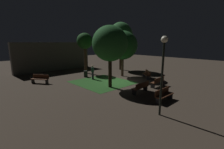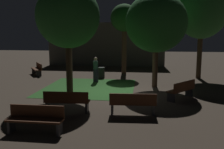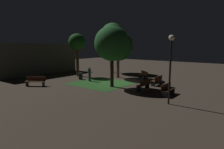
{
  "view_description": "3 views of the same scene",
  "coord_description": "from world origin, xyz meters",
  "views": [
    {
      "loc": [
        -11.41,
        -11.04,
        4.07
      ],
      "look_at": [
        -0.45,
        0.5,
        0.75
      ],
      "focal_mm": 24.87,
      "sensor_mm": 36.0,
      "label": 1
    },
    {
      "loc": [
        1.72,
        -13.72,
        3.2
      ],
      "look_at": [
        -0.08,
        0.95,
        0.8
      ],
      "focal_mm": 42.18,
      "sensor_mm": 36.0,
      "label": 2
    },
    {
      "loc": [
        -14.99,
        -11.13,
        3.69
      ],
      "look_at": [
        -0.41,
        0.35,
        0.83
      ],
      "focal_mm": 29.27,
      "sensor_mm": 36.0,
      "label": 3
    }
  ],
  "objects": [
    {
      "name": "ground_plane",
      "position": [
        0.0,
        0.0,
        0.0
      ],
      "size": [
        60.0,
        60.0,
        0.0
      ],
      "primitive_type": "plane",
      "color": "#3D3328"
    },
    {
      "name": "grass_lawn",
      "position": [
        -1.4,
        0.95,
        0.01
      ],
      "size": [
        5.15,
        5.6,
        0.01
      ],
      "primitive_type": "cube",
      "color": "#23511E",
      "rests_on": "ground"
    },
    {
      "name": "bench_lawn_edge",
      "position": [
        -1.31,
        -3.85,
        0.48
      ],
      "size": [
        1.82,
        0.55,
        0.88
      ],
      "color": "#422314",
      "rests_on": "ground"
    },
    {
      "name": "bench_front_right",
      "position": [
        1.32,
        -3.85,
        0.48
      ],
      "size": [
        1.82,
        0.58,
        0.88
      ],
      "color": "#422314",
      "rests_on": "ground"
    },
    {
      "name": "bench_back_row",
      "position": [
        -6.21,
        4.96,
        0.48
      ],
      "size": [
        1.4,
        1.76,
        0.88
      ],
      "color": "#422314",
      "rests_on": "ground"
    },
    {
      "name": "bench_by_lamp",
      "position": [
        3.55,
        -1.12,
        0.48
      ],
      "size": [
        1.51,
        1.7,
        0.88
      ],
      "color": "brown",
      "rests_on": "ground"
    },
    {
      "name": "bench_path_side",
      "position": [
        -1.67,
        -6.05,
        0.48
      ],
      "size": [
        1.8,
        0.5,
        0.88
      ],
      "color": "#422314",
      "rests_on": "ground"
    },
    {
      "name": "tree_right_canopy",
      "position": [
        5.5,
        4.93,
        4.8
      ],
      "size": [
        3.56,
        3.56,
        6.92
      ],
      "color": "#423021",
      "rests_on": "ground"
    },
    {
      "name": "tree_tall_center",
      "position": [
        0.19,
        6.31,
        4.1
      ],
      "size": [
        2.06,
        2.06,
        5.26
      ],
      "color": "#423021",
      "rests_on": "ground"
    },
    {
      "name": "tree_near_wall",
      "position": [
        -2.03,
        -0.91,
        3.93
      ],
      "size": [
        3.13,
        3.13,
        5.52
      ],
      "color": "#2D2116",
      "rests_on": "ground"
    },
    {
      "name": "tree_back_left",
      "position": [
        2.36,
        1.62,
        3.7
      ],
      "size": [
        3.49,
        3.49,
        5.41
      ],
      "color": "#423021",
      "rests_on": "ground"
    },
    {
      "name": "trash_bin",
      "position": [
        -1.22,
        4.24,
        0.37
      ],
      "size": [
        0.45,
        0.45,
        0.74
      ],
      "primitive_type": "cylinder",
      "color": "black",
      "rests_on": "ground"
    },
    {
      "name": "pedestrian",
      "position": [
        -1.34,
        2.68,
        0.85
      ],
      "size": [
        0.32,
        0.34,
        1.61
      ],
      "color": "black",
      "rests_on": "ground"
    },
    {
      "name": "building_wall_backdrop",
      "position": [
        -1.9,
        11.11,
        2.03
      ],
      "size": [
        11.01,
        0.8,
        4.06
      ],
      "primitive_type": "cube",
      "color": "#4C4742",
      "rests_on": "ground"
    }
  ]
}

